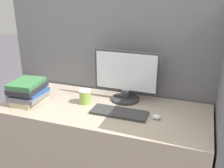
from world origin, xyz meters
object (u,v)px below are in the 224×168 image
(book_stack, at_px, (28,92))
(monitor, at_px, (126,78))
(keyboard, at_px, (119,113))
(mouse, at_px, (156,117))
(coffee_cup, at_px, (85,97))

(book_stack, bearing_deg, monitor, 22.69)
(keyboard, height_order, book_stack, book_stack)
(mouse, bearing_deg, monitor, 140.99)
(monitor, relative_size, keyboard, 1.26)
(mouse, distance_m, coffee_cup, 0.57)
(mouse, height_order, coffee_cup, coffee_cup)
(monitor, relative_size, mouse, 8.61)
(keyboard, height_order, mouse, mouse)
(monitor, height_order, mouse, monitor)
(book_stack, bearing_deg, coffee_cup, 16.85)
(mouse, xyz_separation_m, book_stack, (-0.99, -0.06, 0.07))
(monitor, bearing_deg, keyboard, -83.28)
(monitor, bearing_deg, book_stack, -157.31)
(keyboard, relative_size, mouse, 6.85)
(monitor, height_order, book_stack, monitor)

